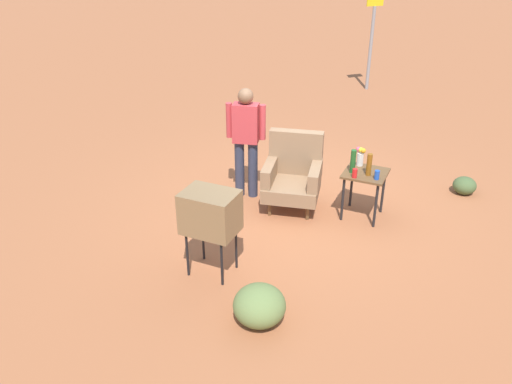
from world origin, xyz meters
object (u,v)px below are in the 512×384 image
(tv_on_stand, at_px, (210,213))
(soda_can_red, at_px, (355,173))
(bottle_tall_amber, at_px, (369,165))
(road_sign, at_px, (372,33))
(bottle_wine_green, at_px, (353,161))
(armchair, at_px, (293,174))
(person_standing, at_px, (246,137))
(side_table, at_px, (365,179))
(flower_vase, at_px, (360,156))
(soda_can_blue, at_px, (377,175))

(tv_on_stand, bearing_deg, soda_can_red, 57.23)
(bottle_tall_amber, bearing_deg, tv_on_stand, -123.76)
(road_sign, xyz_separation_m, bottle_wine_green, (1.33, -6.53, -0.55))
(armchair, bearing_deg, person_standing, 179.35)
(person_standing, distance_m, bottle_wine_green, 1.57)
(side_table, bearing_deg, tv_on_stand, -121.86)
(soda_can_red, distance_m, flower_vase, 0.42)
(armchair, relative_size, bottle_wine_green, 3.31)
(road_sign, bearing_deg, bottle_tall_amber, -76.69)
(road_sign, bearing_deg, soda_can_blue, -75.78)
(soda_can_red, bearing_deg, tv_on_stand, -122.77)
(side_table, bearing_deg, bottle_tall_amber, -54.73)
(person_standing, distance_m, flower_vase, 1.63)
(road_sign, bearing_deg, bottle_wine_green, -78.51)
(tv_on_stand, distance_m, flower_vase, 2.47)
(road_sign, bearing_deg, armchair, -85.63)
(soda_can_red, bearing_deg, flower_vase, 95.11)
(armchair, xyz_separation_m, tv_on_stand, (-0.26, -1.90, 0.28))
(armchair, bearing_deg, road_sign, 94.37)
(armchair, bearing_deg, flower_vase, 19.03)
(side_table, bearing_deg, flower_vase, 125.00)
(side_table, xyz_separation_m, bottle_wine_green, (-0.17, -0.08, 0.26))
(armchair, distance_m, flower_vase, 0.96)
(tv_on_stand, distance_m, soda_can_blue, 2.35)
(soda_can_blue, distance_m, soda_can_red, 0.29)
(soda_can_red, xyz_separation_m, flower_vase, (-0.04, 0.41, 0.09))
(person_standing, relative_size, bottle_wine_green, 5.12)
(flower_vase, bearing_deg, soda_can_red, -84.89)
(armchair, bearing_deg, soda_can_blue, -2.09)
(armchair, relative_size, tv_on_stand, 1.03)
(soda_can_blue, bearing_deg, bottle_tall_amber, 148.49)
(armchair, height_order, person_standing, person_standing)
(tv_on_stand, height_order, bottle_wine_green, tv_on_stand)
(road_sign, xyz_separation_m, bottle_tall_amber, (1.54, -6.52, -0.56))
(tv_on_stand, relative_size, flower_vase, 3.89)
(bottle_wine_green, bearing_deg, soda_can_red, -63.97)
(person_standing, height_order, road_sign, road_sign)
(bottle_wine_green, height_order, flower_vase, bottle_wine_green)
(soda_can_blue, bearing_deg, side_table, 140.32)
(road_sign, relative_size, soda_can_red, 20.00)
(tv_on_stand, height_order, flower_vase, tv_on_stand)
(road_sign, xyz_separation_m, flower_vase, (1.36, -6.26, -0.56))
(road_sign, height_order, bottle_tall_amber, road_sign)
(soda_can_blue, bearing_deg, flower_vase, 132.67)
(bottle_tall_amber, distance_m, flower_vase, 0.32)
(side_table, xyz_separation_m, flower_vase, (-0.13, 0.19, 0.25))
(bottle_tall_amber, bearing_deg, person_standing, -179.07)
(tv_on_stand, height_order, bottle_tall_amber, tv_on_stand)
(armchair, height_order, side_table, armchair)
(tv_on_stand, xyz_separation_m, soda_can_blue, (1.43, 1.86, -0.05))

